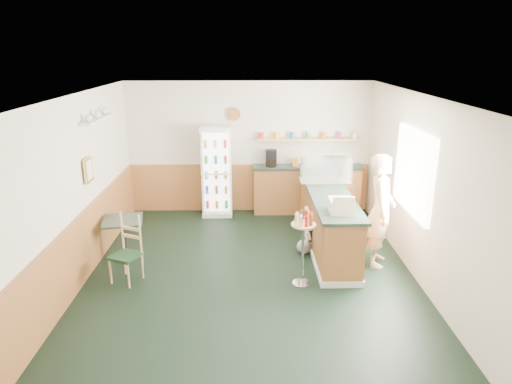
{
  "coord_description": "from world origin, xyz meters",
  "views": [
    {
      "loc": [
        0.0,
        -6.26,
        3.33
      ],
      "look_at": [
        0.11,
        0.6,
        1.15
      ],
      "focal_mm": 32.0,
      "sensor_mm": 36.0,
      "label": 1
    }
  ],
  "objects_px": {
    "shopkeeper": "(381,211)",
    "drinks_fridge": "(217,171)",
    "display_case": "(325,170)",
    "cafe_table": "(124,231)",
    "cash_register": "(341,206)",
    "condiment_stand": "(303,237)",
    "cafe_chair": "(126,246)"
  },
  "relations": [
    {
      "from": "cash_register",
      "to": "condiment_stand",
      "type": "relative_size",
      "value": 0.33
    },
    {
      "from": "shopkeeper",
      "to": "cafe_table",
      "type": "height_order",
      "value": "shopkeeper"
    },
    {
      "from": "shopkeeper",
      "to": "display_case",
      "type": "bearing_deg",
      "value": 47.82
    },
    {
      "from": "drinks_fridge",
      "to": "display_case",
      "type": "bearing_deg",
      "value": -31.18
    },
    {
      "from": "cafe_table",
      "to": "drinks_fridge",
      "type": "bearing_deg",
      "value": 56.36
    },
    {
      "from": "drinks_fridge",
      "to": "shopkeeper",
      "type": "relative_size",
      "value": 1.02
    },
    {
      "from": "drinks_fridge",
      "to": "cash_register",
      "type": "relative_size",
      "value": 5.05
    },
    {
      "from": "drinks_fridge",
      "to": "display_case",
      "type": "xyz_separation_m",
      "value": [
        2.01,
        -1.22,
        0.34
      ]
    },
    {
      "from": "cash_register",
      "to": "shopkeeper",
      "type": "bearing_deg",
      "value": 28.48
    },
    {
      "from": "cash_register",
      "to": "cafe_table",
      "type": "bearing_deg",
      "value": 170.95
    },
    {
      "from": "condiment_stand",
      "to": "cafe_chair",
      "type": "bearing_deg",
      "value": 175.3
    },
    {
      "from": "display_case",
      "to": "cash_register",
      "type": "xyz_separation_m",
      "value": [
        0.0,
        -1.49,
        -0.15
      ]
    },
    {
      "from": "drinks_fridge",
      "to": "cafe_table",
      "type": "xyz_separation_m",
      "value": [
        -1.39,
        -2.09,
        -0.44
      ]
    },
    {
      "from": "drinks_fridge",
      "to": "cash_register",
      "type": "height_order",
      "value": "drinks_fridge"
    },
    {
      "from": "display_case",
      "to": "cafe_chair",
      "type": "distance_m",
      "value": 3.62
    },
    {
      "from": "drinks_fridge",
      "to": "shopkeeper",
      "type": "xyz_separation_m",
      "value": [
        2.71,
        -2.34,
        -0.02
      ]
    },
    {
      "from": "display_case",
      "to": "cafe_table",
      "type": "height_order",
      "value": "display_case"
    },
    {
      "from": "shopkeeper",
      "to": "cafe_table",
      "type": "bearing_deg",
      "value": 102.49
    },
    {
      "from": "drinks_fridge",
      "to": "condiment_stand",
      "type": "height_order",
      "value": "drinks_fridge"
    },
    {
      "from": "cash_register",
      "to": "cafe_table",
      "type": "distance_m",
      "value": 3.51
    },
    {
      "from": "drinks_fridge",
      "to": "shopkeeper",
      "type": "height_order",
      "value": "drinks_fridge"
    },
    {
      "from": "condiment_stand",
      "to": "display_case",
      "type": "bearing_deg",
      "value": 72.02
    },
    {
      "from": "display_case",
      "to": "cash_register",
      "type": "relative_size",
      "value": 2.42
    },
    {
      "from": "condiment_stand",
      "to": "cafe_chair",
      "type": "xyz_separation_m",
      "value": [
        -2.59,
        0.21,
        -0.21
      ]
    },
    {
      "from": "cafe_table",
      "to": "cafe_chair",
      "type": "xyz_separation_m",
      "value": [
        0.22,
        -0.7,
        0.05
      ]
    },
    {
      "from": "drinks_fridge",
      "to": "cash_register",
      "type": "distance_m",
      "value": 3.37
    },
    {
      "from": "shopkeeper",
      "to": "condiment_stand",
      "type": "distance_m",
      "value": 1.45
    },
    {
      "from": "condiment_stand",
      "to": "cafe_table",
      "type": "height_order",
      "value": "condiment_stand"
    },
    {
      "from": "shopkeeper",
      "to": "condiment_stand",
      "type": "height_order",
      "value": "shopkeeper"
    },
    {
      "from": "shopkeeper",
      "to": "drinks_fridge",
      "type": "bearing_deg",
      "value": 65.14
    },
    {
      "from": "cash_register",
      "to": "shopkeeper",
      "type": "relative_size",
      "value": 0.2
    },
    {
      "from": "cash_register",
      "to": "shopkeeper",
      "type": "distance_m",
      "value": 0.81
    }
  ]
}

